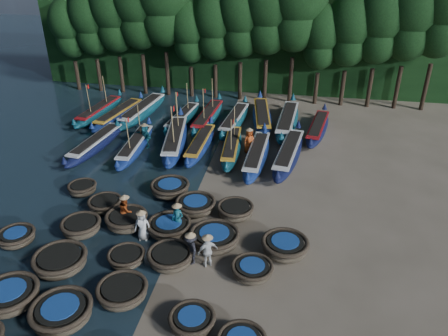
% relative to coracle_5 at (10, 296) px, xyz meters
% --- Properties ---
extents(ground, '(120.00, 120.00, 0.00)m').
position_rel_coracle_5_xyz_m(ground, '(5.53, 7.13, -0.49)').
color(ground, '#7E6F5C').
rests_on(ground, ground).
extents(foliage_wall, '(40.00, 3.00, 10.00)m').
position_rel_coracle_5_xyz_m(foliage_wall, '(5.53, 30.63, 4.51)').
color(foliage_wall, black).
rests_on(foliage_wall, ground).
extents(coracle_5, '(2.75, 2.75, 0.85)m').
position_rel_coracle_5_xyz_m(coracle_5, '(0.00, 0.00, 0.00)').
color(coracle_5, '#4D4230').
rests_on(coracle_5, ground).
extents(coracle_6, '(3.07, 3.07, 0.82)m').
position_rel_coracle_5_xyz_m(coracle_6, '(2.54, -0.44, -0.01)').
color(coracle_6, '#4D4230').
rests_on(coracle_6, ground).
extents(coracle_7, '(2.34, 2.34, 0.75)m').
position_rel_coracle_5_xyz_m(coracle_7, '(4.45, 1.11, -0.06)').
color(coracle_7, '#4D4230').
rests_on(coracle_7, ground).
extents(coracle_8, '(2.09, 2.09, 0.72)m').
position_rel_coracle_5_xyz_m(coracle_8, '(7.71, 0.10, -0.07)').
color(coracle_8, '#4D4230').
rests_on(coracle_8, ground).
extents(coracle_10, '(2.22, 2.22, 0.68)m').
position_rel_coracle_5_xyz_m(coracle_10, '(-2.17, 3.76, -0.09)').
color(coracle_10, '#4D4230').
rests_on(coracle_10, ground).
extents(coracle_11, '(2.91, 2.91, 0.84)m').
position_rel_coracle_5_xyz_m(coracle_11, '(0.95, 2.40, -0.01)').
color(coracle_11, '#4D4230').
rests_on(coracle_11, ground).
extents(coracle_12, '(2.01, 2.01, 0.63)m').
position_rel_coracle_5_xyz_m(coracle_12, '(3.76, 3.31, -0.13)').
color(coracle_12, '#4D4230').
rests_on(coracle_12, ground).
extents(coracle_13, '(2.49, 2.49, 0.76)m').
position_rel_coracle_5_xyz_m(coracle_13, '(5.81, 3.60, -0.06)').
color(coracle_13, '#4D4230').
rests_on(coracle_13, ground).
extents(coracle_14, '(2.22, 2.22, 0.64)m').
position_rel_coracle_5_xyz_m(coracle_14, '(9.65, 3.50, -0.12)').
color(coracle_14, '#4D4230').
rests_on(coracle_14, ground).
extents(coracle_15, '(2.28, 2.28, 0.80)m').
position_rel_coracle_5_xyz_m(coracle_15, '(0.65, 5.07, -0.03)').
color(coracle_15, '#4D4230').
rests_on(coracle_15, ground).
extents(coracle_16, '(2.45, 2.45, 0.81)m').
position_rel_coracle_5_xyz_m(coracle_16, '(2.72, 6.03, -0.02)').
color(coracle_16, '#4D4230').
rests_on(coracle_16, ground).
extents(coracle_17, '(2.64, 2.64, 0.76)m').
position_rel_coracle_5_xyz_m(coracle_17, '(5.08, 5.87, -0.05)').
color(coracle_17, '#4D4230').
rests_on(coracle_17, ground).
extents(coracle_18, '(2.77, 2.77, 0.83)m').
position_rel_coracle_5_xyz_m(coracle_18, '(7.56, 5.33, -0.01)').
color(coracle_18, '#4D4230').
rests_on(coracle_18, ground).
extents(coracle_19, '(2.39, 2.39, 0.84)m').
position_rel_coracle_5_xyz_m(coracle_19, '(11.01, 5.26, -0.00)').
color(coracle_19, '#4D4230').
rests_on(coracle_19, ground).
extents(coracle_20, '(2.05, 2.05, 0.68)m').
position_rel_coracle_5_xyz_m(coracle_20, '(-1.09, 8.74, -0.10)').
color(coracle_20, '#4D4230').
rests_on(coracle_20, ground).
extents(coracle_21, '(1.92, 1.92, 0.68)m').
position_rel_coracle_5_xyz_m(coracle_21, '(0.92, 7.39, -0.10)').
color(coracle_21, '#4D4230').
rests_on(coracle_21, ground).
extents(coracle_22, '(2.84, 2.84, 0.78)m').
position_rel_coracle_5_xyz_m(coracle_22, '(4.04, 9.58, -0.04)').
color(coracle_22, '#4D4230').
rests_on(coracle_22, ground).
extents(coracle_23, '(2.26, 2.26, 0.74)m').
position_rel_coracle_5_xyz_m(coracle_23, '(5.94, 8.10, -0.06)').
color(coracle_23, '#4D4230').
rests_on(coracle_23, ground).
extents(coracle_24, '(2.11, 2.11, 0.76)m').
position_rel_coracle_5_xyz_m(coracle_24, '(8.19, 7.97, -0.05)').
color(coracle_24, '#4D4230').
rests_on(coracle_24, ground).
extents(long_boat_2, '(2.23, 7.74, 1.37)m').
position_rel_coracle_5_xyz_m(long_boat_2, '(-2.83, 14.46, 0.03)').
color(long_boat_2, '#10123E').
rests_on(long_boat_2, ground).
extents(long_boat_3, '(1.63, 7.50, 3.19)m').
position_rel_coracle_5_xyz_m(long_boat_3, '(0.01, 14.63, 0.02)').
color(long_boat_3, navy).
rests_on(long_boat_3, ground).
extents(long_boat_4, '(2.93, 8.72, 3.75)m').
position_rel_coracle_5_xyz_m(long_boat_4, '(2.55, 15.95, 0.11)').
color(long_boat_4, navy).
rests_on(long_boat_4, ground).
extents(long_boat_5, '(1.42, 7.35, 1.29)m').
position_rel_coracle_5_xyz_m(long_boat_5, '(4.46, 15.78, 0.00)').
color(long_boat_5, navy).
rests_on(long_boat_5, ground).
extents(long_boat_6, '(1.75, 7.36, 3.13)m').
position_rel_coracle_5_xyz_m(long_boat_6, '(6.72, 15.66, 0.01)').
color(long_boat_6, '#10555D').
rests_on(long_boat_6, ground).
extents(long_boat_7, '(1.68, 7.99, 1.41)m').
position_rel_coracle_5_xyz_m(long_boat_7, '(8.61, 14.62, 0.05)').
color(long_boat_7, navy).
rests_on(long_boat_7, ground).
extents(long_boat_8, '(2.49, 8.35, 1.48)m').
position_rel_coracle_5_xyz_m(long_boat_8, '(10.71, 15.19, 0.07)').
color(long_boat_8, '#10123E').
rests_on(long_boat_8, ground).
extents(long_boat_9, '(2.12, 7.61, 3.25)m').
position_rel_coracle_5_xyz_m(long_boat_9, '(-5.34, 20.55, 0.03)').
color(long_boat_9, '#10555D').
rests_on(long_boat_9, ground).
extents(long_boat_10, '(2.62, 7.72, 1.38)m').
position_rel_coracle_5_xyz_m(long_boat_10, '(-3.41, 20.09, 0.04)').
color(long_boat_10, navy).
rests_on(long_boat_10, ground).
extents(long_boat_11, '(2.54, 8.69, 1.54)m').
position_rel_coracle_5_xyz_m(long_boat_11, '(-1.73, 21.09, 0.10)').
color(long_boat_11, '#10555D').
rests_on(long_boat_11, ground).
extents(long_boat_12, '(2.03, 7.25, 3.10)m').
position_rel_coracle_5_xyz_m(long_boat_12, '(1.93, 20.34, 0.00)').
color(long_boat_12, '#10555D').
rests_on(long_boat_12, ground).
extents(long_boat_13, '(1.88, 8.08, 3.44)m').
position_rel_coracle_5_xyz_m(long_boat_13, '(3.94, 20.73, 0.06)').
color(long_boat_13, '#10555D').
rests_on(long_boat_13, ground).
extents(long_boat_14, '(2.10, 7.89, 1.39)m').
position_rel_coracle_5_xyz_m(long_boat_14, '(6.16, 20.53, 0.04)').
color(long_boat_14, '#10555D').
rests_on(long_boat_14, ground).
extents(long_boat_15, '(2.68, 8.44, 1.50)m').
position_rel_coracle_5_xyz_m(long_boat_15, '(8.26, 21.54, 0.08)').
color(long_boat_15, navy).
rests_on(long_boat_15, ground).
extents(long_boat_16, '(2.06, 8.84, 1.56)m').
position_rel_coracle_5_xyz_m(long_boat_16, '(10.34, 20.92, 0.10)').
color(long_boat_16, '#10555D').
rests_on(long_boat_16, ground).
extents(long_boat_17, '(2.45, 7.46, 1.33)m').
position_rel_coracle_5_xyz_m(long_boat_17, '(12.70, 20.10, 0.02)').
color(long_boat_17, '#10123E').
rests_on(long_boat_17, ground).
extents(fisherman_0, '(0.86, 0.61, 1.84)m').
position_rel_coracle_5_xyz_m(fisherman_0, '(3.91, 5.23, 0.39)').
color(fisherman_0, silver).
rests_on(fisherman_0, ground).
extents(fisherman_1, '(0.71, 0.54, 1.94)m').
position_rel_coracle_5_xyz_m(fisherman_1, '(5.52, 6.00, 0.48)').
color(fisherman_1, '#195D69').
rests_on(fisherman_1, ground).
extents(fisherman_2, '(0.86, 0.98, 1.89)m').
position_rel_coracle_5_xyz_m(fisherman_2, '(2.60, 6.35, 0.41)').
color(fisherman_2, '#AF4317').
rests_on(fisherman_2, ground).
extents(fisherman_3, '(1.08, 1.23, 1.85)m').
position_rel_coracle_5_xyz_m(fisherman_3, '(6.74, 3.88, 0.38)').
color(fisherman_3, black).
rests_on(fisherman_3, ground).
extents(fisherman_4, '(1.05, 0.91, 1.89)m').
position_rel_coracle_5_xyz_m(fisherman_4, '(7.54, 3.82, 0.42)').
color(fisherman_4, silver).
rests_on(fisherman_4, ground).
extents(fisherman_5, '(1.62, 1.36, 1.95)m').
position_rel_coracle_5_xyz_m(fisherman_5, '(0.44, 15.62, 0.42)').
color(fisherman_5, '#195D69').
rests_on(fisherman_5, ground).
extents(fisherman_6, '(1.04, 1.00, 2.00)m').
position_rel_coracle_5_xyz_m(fisherman_6, '(7.91, 15.99, 0.46)').
color(fisherman_6, '#AF4317').
rests_on(fisherman_6, ground).
extents(tree_0, '(3.68, 3.68, 8.68)m').
position_rel_coracle_5_xyz_m(tree_0, '(-10.47, 27.13, 5.48)').
color(tree_0, black).
rests_on(tree_0, ground).
extents(tree_1, '(4.09, 4.09, 9.65)m').
position_rel_coracle_5_xyz_m(tree_1, '(-8.17, 27.13, 6.16)').
color(tree_1, black).
rests_on(tree_1, ground).
extents(tree_2, '(4.51, 4.51, 10.63)m').
position_rel_coracle_5_xyz_m(tree_2, '(-5.87, 27.13, 6.83)').
color(tree_2, black).
rests_on(tree_2, ground).
extents(tree_3, '(4.92, 4.92, 11.60)m').
position_rel_coracle_5_xyz_m(tree_3, '(-3.57, 27.13, 7.51)').
color(tree_3, black).
rests_on(tree_3, ground).
extents(tree_5, '(3.68, 3.68, 8.68)m').
position_rel_coracle_5_xyz_m(tree_5, '(1.03, 27.13, 5.48)').
color(tree_5, black).
rests_on(tree_5, ground).
extents(tree_6, '(4.09, 4.09, 9.65)m').
position_rel_coracle_5_xyz_m(tree_6, '(3.33, 27.13, 6.16)').
color(tree_6, black).
rests_on(tree_6, ground).
extents(tree_7, '(4.51, 4.51, 10.63)m').
position_rel_coracle_5_xyz_m(tree_7, '(5.63, 27.13, 6.83)').
color(tree_7, black).
rests_on(tree_7, ground).
extents(tree_8, '(4.92, 4.92, 11.60)m').
position_rel_coracle_5_xyz_m(tree_8, '(7.93, 27.13, 7.51)').
color(tree_8, black).
rests_on(tree_8, ground).
extents(tree_9, '(5.34, 5.34, 12.58)m').
position_rel_coracle_5_xyz_m(tree_9, '(10.23, 27.13, 8.18)').
color(tree_9, black).
rests_on(tree_9, ground).
extents(tree_10, '(3.68, 3.68, 8.68)m').
position_rel_coracle_5_xyz_m(tree_10, '(12.53, 27.13, 5.48)').
color(tree_10, black).
rests_on(tree_10, ground).
extents(tree_11, '(4.09, 4.09, 9.65)m').
position_rel_coracle_5_xyz_m(tree_11, '(14.83, 27.13, 6.16)').
color(tree_11, black).
rests_on(tree_11, ground).
extents(tree_12, '(4.51, 4.51, 10.63)m').
position_rel_coracle_5_xyz_m(tree_12, '(17.13, 27.13, 6.83)').
color(tree_12, black).
rests_on(tree_12, ground).
extents(tree_13, '(4.92, 4.92, 11.60)m').
position_rel_coracle_5_xyz_m(tree_13, '(19.43, 27.13, 7.51)').
color(tree_13, black).
rests_on(tree_13, ground).
extents(tree_14, '(5.34, 5.34, 12.58)m').
position_rel_coracle_5_xyz_m(tree_14, '(21.73, 27.13, 8.18)').
color(tree_14, black).
rests_on(tree_14, ground).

